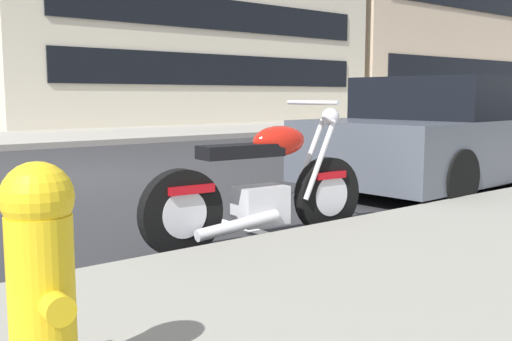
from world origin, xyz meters
name	(u,v)px	position (x,y,z in m)	size (l,w,h in m)	color
ground_plane	(67,178)	(0.00, 0.00, 0.00)	(260.00, 260.00, 0.00)	#28282B
sidewalk_far_curb	(314,126)	(12.00, 7.26, 0.07)	(120.00, 5.00, 0.14)	gray
parking_stall_stripe	(246,228)	(0.00, -4.16, 0.00)	(0.12, 2.20, 0.01)	silver
parked_motorcycle	(263,189)	(-0.20, -4.64, 0.43)	(2.03, 0.62, 1.12)	black
parked_car_at_intersection	(453,135)	(3.62, -3.83, 0.66)	(4.35, 2.11, 1.38)	#4C515B
fire_hydrant	(41,273)	(-2.47, -6.22, 0.56)	(0.24, 0.36, 0.80)	gold
townhouse_mid_block	(148,12)	(9.63, 15.11, 4.74)	(15.38, 11.19, 9.47)	beige
townhouse_near_left	(376,16)	(24.66, 15.16, 5.80)	(13.66, 11.27, 11.61)	beige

